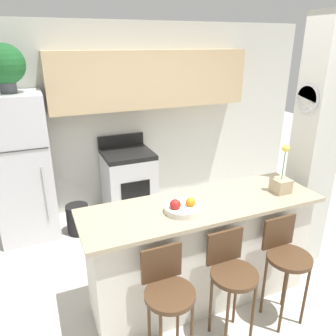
{
  "coord_description": "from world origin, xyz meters",
  "views": [
    {
      "loc": [
        -1.25,
        -2.18,
        2.29
      ],
      "look_at": [
        0.0,
        0.77,
        1.05
      ],
      "focal_mm": 35.0,
      "sensor_mm": 36.0,
      "label": 1
    }
  ],
  "objects_px": {
    "stove_range": "(129,182)",
    "bar_stool_mid": "(231,273)",
    "potted_plant_on_fridge": "(4,65)",
    "fruit_bowl": "(182,208)",
    "trash_bin": "(78,219)",
    "orchid_vase": "(281,182)",
    "bar_stool_right": "(286,257)",
    "bar_stool_left": "(168,293)",
    "refrigerator": "(22,168)"
  },
  "relations": [
    {
      "from": "orchid_vase",
      "to": "trash_bin",
      "type": "height_order",
      "value": "orchid_vase"
    },
    {
      "from": "stove_range",
      "to": "orchid_vase",
      "type": "height_order",
      "value": "orchid_vase"
    },
    {
      "from": "potted_plant_on_fridge",
      "to": "fruit_bowl",
      "type": "distance_m",
      "value": 2.47
    },
    {
      "from": "bar_stool_mid",
      "to": "bar_stool_left",
      "type": "bearing_deg",
      "value": 180.0
    },
    {
      "from": "bar_stool_mid",
      "to": "orchid_vase",
      "type": "bearing_deg",
      "value": 27.97
    },
    {
      "from": "trash_bin",
      "to": "bar_stool_right",
      "type": "bearing_deg",
      "value": -55.72
    },
    {
      "from": "orchid_vase",
      "to": "potted_plant_on_fridge",
      "type": "bearing_deg",
      "value": 138.95
    },
    {
      "from": "refrigerator",
      "to": "bar_stool_right",
      "type": "xyz_separation_m",
      "value": [
        1.97,
        -2.32,
        -0.26
      ]
    },
    {
      "from": "bar_stool_mid",
      "to": "bar_stool_right",
      "type": "relative_size",
      "value": 1.0
    },
    {
      "from": "refrigerator",
      "to": "orchid_vase",
      "type": "distance_m",
      "value": 2.92
    },
    {
      "from": "bar_stool_left",
      "to": "potted_plant_on_fridge",
      "type": "distance_m",
      "value": 2.87
    },
    {
      "from": "refrigerator",
      "to": "fruit_bowl",
      "type": "xyz_separation_m",
      "value": [
        1.21,
        -1.9,
        0.15
      ]
    },
    {
      "from": "bar_stool_mid",
      "to": "fruit_bowl",
      "type": "height_order",
      "value": "fruit_bowl"
    },
    {
      "from": "refrigerator",
      "to": "bar_stool_mid",
      "type": "height_order",
      "value": "refrigerator"
    },
    {
      "from": "trash_bin",
      "to": "refrigerator",
      "type": "bearing_deg",
      "value": 156.86
    },
    {
      "from": "bar_stool_right",
      "to": "orchid_vase",
      "type": "distance_m",
      "value": 0.67
    },
    {
      "from": "stove_range",
      "to": "bar_stool_mid",
      "type": "xyz_separation_m",
      "value": [
        0.13,
        -2.34,
        0.16
      ]
    },
    {
      "from": "stove_range",
      "to": "orchid_vase",
      "type": "xyz_separation_m",
      "value": [
        0.89,
        -1.94,
        0.64
      ]
    },
    {
      "from": "potted_plant_on_fridge",
      "to": "orchid_vase",
      "type": "relative_size",
      "value": 1.14
    },
    {
      "from": "bar_stool_mid",
      "to": "orchid_vase",
      "type": "distance_m",
      "value": 0.99
    },
    {
      "from": "fruit_bowl",
      "to": "stove_range",
      "type": "bearing_deg",
      "value": 87.09
    },
    {
      "from": "bar_stool_left",
      "to": "bar_stool_mid",
      "type": "xyz_separation_m",
      "value": [
        0.53,
        0.0,
        0.0
      ]
    },
    {
      "from": "stove_range",
      "to": "bar_stool_left",
      "type": "height_order",
      "value": "stove_range"
    },
    {
      "from": "fruit_bowl",
      "to": "trash_bin",
      "type": "bearing_deg",
      "value": 111.51
    },
    {
      "from": "fruit_bowl",
      "to": "trash_bin",
      "type": "xyz_separation_m",
      "value": [
        -0.66,
        1.67,
        -0.84
      ]
    },
    {
      "from": "stove_range",
      "to": "fruit_bowl",
      "type": "distance_m",
      "value": 2.01
    },
    {
      "from": "stove_range",
      "to": "bar_stool_mid",
      "type": "height_order",
      "value": "stove_range"
    },
    {
      "from": "bar_stool_mid",
      "to": "bar_stool_right",
      "type": "bearing_deg",
      "value": 0.0
    },
    {
      "from": "stove_range",
      "to": "potted_plant_on_fridge",
      "type": "bearing_deg",
      "value": -178.81
    },
    {
      "from": "bar_stool_left",
      "to": "bar_stool_right",
      "type": "xyz_separation_m",
      "value": [
        1.07,
        0.0,
        0.0
      ]
    },
    {
      "from": "stove_range",
      "to": "bar_stool_left",
      "type": "xyz_separation_m",
      "value": [
        -0.4,
        -2.34,
        0.16
      ]
    },
    {
      "from": "refrigerator",
      "to": "orchid_vase",
      "type": "relative_size",
      "value": 3.85
    },
    {
      "from": "stove_range",
      "to": "bar_stool_mid",
      "type": "distance_m",
      "value": 2.35
    },
    {
      "from": "bar_stool_left",
      "to": "orchid_vase",
      "type": "height_order",
      "value": "orchid_vase"
    },
    {
      "from": "potted_plant_on_fridge",
      "to": "bar_stool_mid",
      "type": "bearing_deg",
      "value": -58.23
    },
    {
      "from": "stove_range",
      "to": "bar_stool_right",
      "type": "xyz_separation_m",
      "value": [
        0.66,
        -2.34,
        0.16
      ]
    },
    {
      "from": "bar_stool_mid",
      "to": "orchid_vase",
      "type": "xyz_separation_m",
      "value": [
        0.76,
        0.4,
        0.48
      ]
    },
    {
      "from": "fruit_bowl",
      "to": "orchid_vase",
      "type": "bearing_deg",
      "value": -0.6
    },
    {
      "from": "bar_stool_left",
      "to": "fruit_bowl",
      "type": "distance_m",
      "value": 0.66
    },
    {
      "from": "orchid_vase",
      "to": "bar_stool_right",
      "type": "bearing_deg",
      "value": -119.5
    },
    {
      "from": "stove_range",
      "to": "trash_bin",
      "type": "xyz_separation_m",
      "value": [
        -0.76,
        -0.26,
        -0.27
      ]
    },
    {
      "from": "trash_bin",
      "to": "potted_plant_on_fridge",
      "type": "bearing_deg",
      "value": 156.85
    },
    {
      "from": "potted_plant_on_fridge",
      "to": "trash_bin",
      "type": "bearing_deg",
      "value": -23.15
    },
    {
      "from": "potted_plant_on_fridge",
      "to": "bar_stool_left",
      "type": "bearing_deg",
      "value": -68.73
    },
    {
      "from": "bar_stool_right",
      "to": "bar_stool_left",
      "type": "bearing_deg",
      "value": 180.0
    },
    {
      "from": "bar_stool_mid",
      "to": "potted_plant_on_fridge",
      "type": "height_order",
      "value": "potted_plant_on_fridge"
    },
    {
      "from": "refrigerator",
      "to": "fruit_bowl",
      "type": "bearing_deg",
      "value": -57.63
    },
    {
      "from": "fruit_bowl",
      "to": "potted_plant_on_fridge",
      "type": "bearing_deg",
      "value": 122.37
    },
    {
      "from": "refrigerator",
      "to": "fruit_bowl",
      "type": "distance_m",
      "value": 2.26
    },
    {
      "from": "refrigerator",
      "to": "stove_range",
      "type": "xyz_separation_m",
      "value": [
        1.3,
        0.03,
        -0.42
      ]
    }
  ]
}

